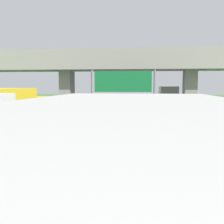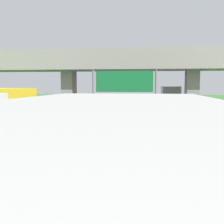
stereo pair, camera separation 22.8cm
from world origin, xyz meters
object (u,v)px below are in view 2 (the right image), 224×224
(overhead_highway_sign, at_px, (124,85))
(car_orange, at_px, (209,142))
(construction_barrel_4, at_px, (22,131))
(truck_green, at_px, (170,97))
(car_white, at_px, (172,110))
(truck_black, at_px, (116,220))

(overhead_highway_sign, distance_m, car_orange, 12.81)
(construction_barrel_4, bearing_deg, overhead_highway_sign, 48.12)
(truck_green, height_order, car_white, truck_green)
(overhead_highway_sign, distance_m, car_white, 8.49)
(overhead_highway_sign, bearing_deg, truck_green, 69.34)
(truck_green, xyz_separation_m, car_orange, (-0.15, -25.25, -1.08))
(construction_barrel_4, bearing_deg, car_white, 49.99)
(construction_barrel_4, bearing_deg, car_orange, -20.11)
(car_white, bearing_deg, construction_barrel_4, -130.01)
(truck_black, xyz_separation_m, construction_barrel_4, (-8.15, 14.67, -1.47))
(car_white, height_order, construction_barrel_4, car_white)
(overhead_highway_sign, height_order, construction_barrel_4, overhead_highway_sign)
(truck_black, bearing_deg, car_orange, 72.07)
(truck_black, distance_m, truck_green, 35.87)
(overhead_highway_sign, distance_m, truck_black, 22.01)
(car_white, distance_m, construction_barrel_4, 17.71)
(truck_black, xyz_separation_m, car_white, (3.24, 28.23, -1.08))
(overhead_highway_sign, relative_size, car_orange, 1.43)
(overhead_highway_sign, xyz_separation_m, car_orange, (5.06, -11.43, -2.77))
(overhead_highway_sign, xyz_separation_m, construction_barrel_4, (-6.47, -7.21, -3.17))
(truck_green, bearing_deg, overhead_highway_sign, -110.66)
(truck_black, bearing_deg, truck_green, 84.35)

